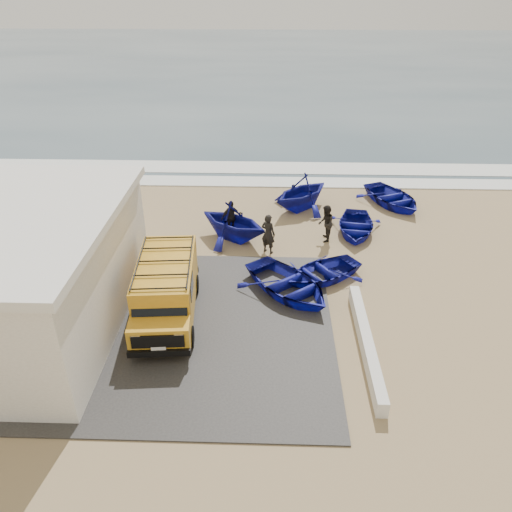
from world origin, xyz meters
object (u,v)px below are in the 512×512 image
object	(u,v)px
boat_far_right	(392,198)
van	(166,288)
boat_far_left	(301,192)
fisherman_back	(231,218)
boat_mid_right	(355,226)
fisherman_front	(268,234)
fisherman_middle	(326,224)
boat_mid_left	(233,221)
boat_near_right	(322,271)
parapet	(366,343)
boat_near_left	(288,284)

from	to	relation	value
boat_far_right	van	bearing A→B (deg)	-159.31
boat_far_left	fisherman_back	size ratio (longest dim) A/B	2.14
van	boat_far_right	world-z (taller)	van
boat_mid_right	boat_far_left	bearing A→B (deg)	140.63
boat_far_left	fisherman_front	bearing A→B (deg)	-64.59
boat_far_left	fisherman_middle	distance (m)	3.70
fisherman_front	fisherman_back	world-z (taller)	fisherman_front
boat_far_left	fisherman_middle	xyz separation A→B (m)	(0.95, -3.57, -0.08)
van	boat_mid_left	size ratio (longest dim) A/B	1.48
van	fisherman_front	size ratio (longest dim) A/B	2.84
boat_near_right	boat_far_left	size ratio (longest dim) A/B	0.93
boat_near_right	boat_far_right	distance (m)	8.79
van	boat_mid_right	size ratio (longest dim) A/B	1.48
parapet	boat_near_right	bearing A→B (deg)	104.18
boat_far_right	fisherman_back	xyz separation A→B (m)	(-8.42, -3.71, 0.43)
boat_mid_right	fisherman_front	world-z (taller)	fisherman_front
boat_near_right	boat_mid_right	size ratio (longest dim) A/B	0.96
van	boat_far_right	bearing A→B (deg)	40.28
boat_mid_right	fisherman_middle	world-z (taller)	fisherman_middle
boat_near_right	boat_far_left	bearing A→B (deg)	151.23
boat_near_right	boat_mid_right	distance (m)	4.62
parapet	boat_mid_right	distance (m)	8.59
van	boat_near_right	xyz separation A→B (m)	(5.85, 2.65, -0.82)
boat_near_left	boat_far_left	bearing A→B (deg)	44.75
parapet	boat_mid_right	world-z (taller)	boat_mid_right
van	boat_far_right	distance (m)	14.51
boat_mid_right	fisherman_middle	size ratio (longest dim) A/B	2.02
boat_far_left	fisherman_back	xyz separation A→B (m)	(-3.48, -3.05, -0.11)
van	boat_mid_right	distance (m)	10.40
parapet	boat_near_right	xyz separation A→B (m)	(-1.10, 4.35, 0.08)
van	fisherman_middle	world-z (taller)	van
boat_near_left	fisherman_middle	size ratio (longest dim) A/B	2.37
boat_far_right	fisherman_back	size ratio (longest dim) A/B	2.36
boat_mid_left	boat_far_right	xyz separation A→B (m)	(8.27, 4.23, -0.52)
parapet	fisherman_middle	world-z (taller)	fisherman_middle
boat_far_right	fisherman_front	size ratio (longest dim) A/B	2.17
boat_near_left	boat_near_right	bearing A→B (deg)	-1.01
parapet	boat_far_right	xyz separation A→B (m)	(3.28, 11.96, 0.14)
fisherman_middle	boat_far_right	bearing A→B (deg)	143.06
boat_far_left	fisherman_back	distance (m)	4.63
boat_near_left	fisherman_middle	xyz separation A→B (m)	(1.84, 4.50, 0.45)
boat_near_right	fisherman_middle	world-z (taller)	fisherman_middle
boat_mid_left	fisherman_back	bearing A→B (deg)	49.35
van	boat_mid_right	xyz separation A→B (m)	(7.78, 6.85, -0.81)
van	fisherman_middle	distance (m)	8.69
fisherman_front	boat_far_left	bearing A→B (deg)	-79.89
van	boat_mid_left	xyz separation A→B (m)	(1.97, 6.03, -0.24)
boat_near_right	boat_mid_right	xyz separation A→B (m)	(1.93, 4.20, 0.01)
van	parapet	bearing A→B (deg)	-18.55
boat_near_left	boat_mid_left	world-z (taller)	boat_mid_left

